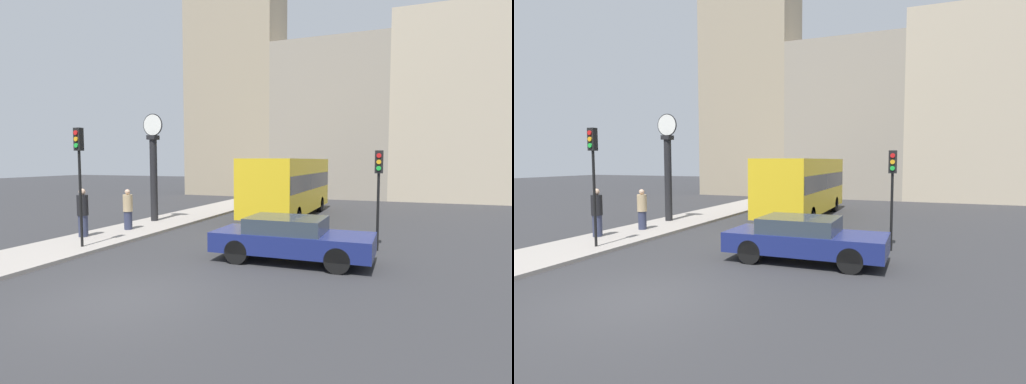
# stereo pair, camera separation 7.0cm
# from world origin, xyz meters

# --- Properties ---
(ground_plane) EXTENTS (120.00, 120.00, 0.00)m
(ground_plane) POSITION_xyz_m (0.00, 0.00, 0.00)
(ground_plane) COLOR #2D2D30
(sidewalk_corner) EXTENTS (2.84, 23.97, 0.12)m
(sidewalk_corner) POSITION_xyz_m (-5.24, 9.98, 0.06)
(sidewalk_corner) COLOR gray
(sidewalk_corner) RESTS_ON ground_plane
(building_row) EXTENTS (25.76, 5.00, 18.92)m
(building_row) POSITION_xyz_m (-0.90, 26.63, 7.75)
(building_row) COLOR gray
(building_row) RESTS_ON ground_plane
(sedan_car) EXTENTS (4.75, 1.88, 1.35)m
(sedan_car) POSITION_xyz_m (2.50, 4.49, 0.71)
(sedan_car) COLOR navy
(sedan_car) RESTS_ON ground_plane
(bus_distant) EXTENTS (2.62, 8.80, 3.14)m
(bus_distant) POSITION_xyz_m (-0.24, 13.76, 1.78)
(bus_distant) COLOR gold
(bus_distant) RESTS_ON ground_plane
(traffic_light_near) EXTENTS (0.26, 0.24, 4.01)m
(traffic_light_near) POSITION_xyz_m (-4.59, 3.48, 2.98)
(traffic_light_near) COLOR black
(traffic_light_near) RESTS_ON sidewalk_corner
(traffic_light_far) EXTENTS (0.26, 0.24, 3.38)m
(traffic_light_far) POSITION_xyz_m (4.83, 6.92, 2.43)
(traffic_light_far) COLOR black
(traffic_light_far) RESTS_ON ground_plane
(street_clock) EXTENTS (1.07, 0.45, 5.16)m
(street_clock) POSITION_xyz_m (-5.75, 9.33, 2.66)
(street_clock) COLOR black
(street_clock) RESTS_ON sidewalk_corner
(pedestrian_tan_coat) EXTENTS (0.40, 0.40, 1.71)m
(pedestrian_tan_coat) POSITION_xyz_m (-5.32, 6.83, 0.96)
(pedestrian_tan_coat) COLOR #2D334C
(pedestrian_tan_coat) RESTS_ON sidewalk_corner
(pedestrian_black_jacket) EXTENTS (0.41, 0.41, 1.85)m
(pedestrian_black_jacket) POSITION_xyz_m (-5.89, 4.89, 1.04)
(pedestrian_black_jacket) COLOR #2D334C
(pedestrian_black_jacket) RESTS_ON sidewalk_corner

